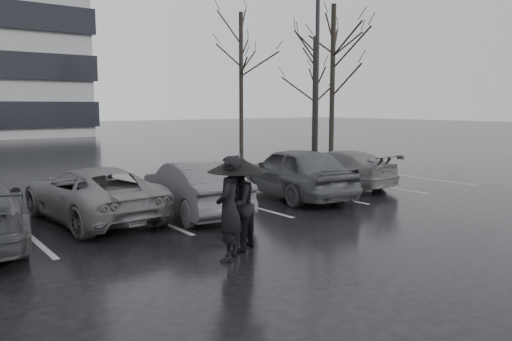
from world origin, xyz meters
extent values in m
plane|color=black|center=(0.00, 0.00, 0.00)|extent=(160.00, 160.00, 0.00)
imported|color=black|center=(2.42, 2.06, 0.77)|extent=(2.44, 4.73, 1.54)
imported|color=#2E2E30|center=(-1.13, 1.85, 0.68)|extent=(1.99, 4.30, 1.36)
imported|color=#47474A|center=(-3.40, 2.74, 0.64)|extent=(2.46, 4.75, 1.28)
imported|color=#47474A|center=(4.89, 2.71, 0.62)|extent=(1.92, 4.36, 1.25)
imported|color=black|center=(-2.53, -1.85, 0.93)|extent=(0.80, 0.79, 1.87)
imported|color=black|center=(-2.09, -1.46, 0.88)|extent=(1.07, 1.01, 1.76)
cylinder|color=black|center=(-2.25, -1.72, 0.80)|extent=(0.02, 0.02, 1.59)
cone|color=black|center=(-2.25, -1.72, 1.69)|extent=(1.09, 1.09, 0.28)
sphere|color=black|center=(-2.25, -1.72, 1.83)|extent=(0.05, 0.05, 0.05)
cylinder|color=gray|center=(7.85, 6.85, 0.11)|extent=(0.54, 0.54, 0.22)
cylinder|color=black|center=(7.85, 6.85, 4.89)|extent=(0.17, 0.17, 9.77)
cube|color=gray|center=(-5.00, 2.50, 0.00)|extent=(0.12, 5.00, 0.00)
cube|color=gray|center=(-2.20, 2.50, 0.00)|extent=(0.12, 5.00, 0.00)
cube|color=gray|center=(0.60, 2.50, 0.00)|extent=(0.12, 5.00, 0.00)
cube|color=gray|center=(3.40, 2.50, 0.00)|extent=(0.12, 5.00, 0.00)
cube|color=gray|center=(6.20, 2.50, 0.00)|extent=(0.12, 5.00, 0.00)
cube|color=gray|center=(9.00, 2.50, 0.00)|extent=(0.12, 5.00, 0.00)
cylinder|color=black|center=(12.00, 10.00, 4.00)|extent=(0.26, 0.26, 8.00)
cylinder|color=black|center=(14.50, 14.00, 3.50)|extent=(0.26, 0.26, 7.00)
cylinder|color=black|center=(11.00, 17.00, 4.25)|extent=(0.26, 0.26, 8.50)
camera|label=1|loc=(-7.32, -9.05, 2.73)|focal=35.00mm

